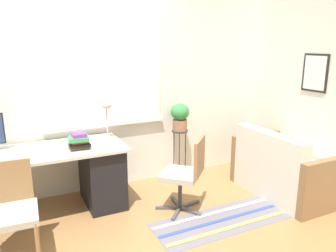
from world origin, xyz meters
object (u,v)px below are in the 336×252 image
mouse (18,159)px  desk_chair_wooden (9,209)px  plant_stand (180,138)px  desk_lamp (107,109)px  book_stack (79,141)px  potted_plant (180,116)px  office_chair_swivel (186,173)px  couch_loveseat (284,172)px

mouse → desk_chair_wooden: desk_chair_wooden is taller
plant_stand → desk_lamp: bearing=-173.5°
book_stack → potted_plant: potted_plant is taller
desk_lamp → potted_plant: desk_lamp is taller
mouse → desk_lamp: (0.97, 0.34, 0.33)m
desk_lamp → plant_stand: bearing=6.5°
office_chair_swivel → plant_stand: 0.92m
book_stack → office_chair_swivel: 1.19m
couch_loveseat → mouse: bearing=79.6°
plant_stand → book_stack: bearing=-165.4°
desk_chair_wooden → potted_plant: potted_plant is taller
desk_lamp → couch_loveseat: (1.93, -0.87, -0.79)m
plant_stand → potted_plant: (-0.00, -0.00, 0.31)m
couch_loveseat → potted_plant: (-0.92, 0.98, 0.60)m
book_stack → plant_stand: bearing=14.6°
couch_loveseat → office_chair_swivel: bearing=83.2°
mouse → potted_plant: bearing=12.9°
mouse → desk_chair_wooden: (-0.12, -0.46, -0.28)m
mouse → office_chair_swivel: 1.69m
book_stack → mouse: bearing=-171.3°
desk_chair_wooden → plant_stand: desk_chair_wooden is taller
book_stack → potted_plant: size_ratio=0.64×
office_chair_swivel → book_stack: bearing=-70.4°
book_stack → couch_loveseat: 2.45m
mouse → desk_lamp: desk_lamp is taller
desk_lamp → couch_loveseat: size_ratio=0.36×
mouse → couch_loveseat: size_ratio=0.06×
plant_stand → potted_plant: 0.31m
book_stack → desk_chair_wooden: 0.97m
desk_chair_wooden → potted_plant: 2.33m
mouse → office_chair_swivel: size_ratio=0.08×
book_stack → desk_chair_wooden: book_stack is taller
desk_lamp → potted_plant: size_ratio=1.23×
book_stack → couch_loveseat: bearing=-15.1°
office_chair_swivel → desk_chair_wooden: bearing=-43.0°
mouse → book_stack: 0.60m
mouse → plant_stand: mouse is taller
book_stack → plant_stand: 1.46m
book_stack → couch_loveseat: (2.31, -0.62, -0.53)m
desk_lamp → office_chair_swivel: size_ratio=0.52×
potted_plant → desk_lamp: bearing=-173.5°
book_stack → office_chair_swivel: (1.03, -0.47, -0.37)m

